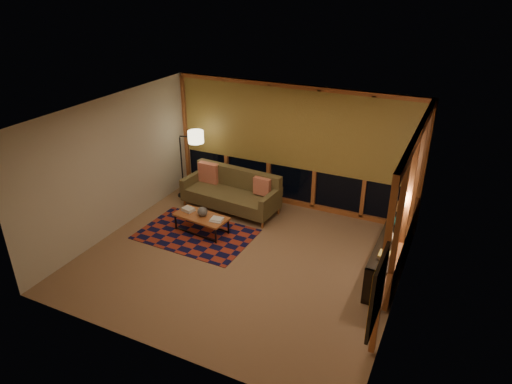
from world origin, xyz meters
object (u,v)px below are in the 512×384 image
at_px(sofa, 230,192).
at_px(coffee_table, 202,224).
at_px(floor_lamp, 182,164).
at_px(bookshelf, 391,248).

distance_m(sofa, coffee_table, 1.13).
bearing_deg(floor_lamp, coffee_table, -62.29).
xyz_separation_m(coffee_table, bookshelf, (3.63, 0.50, 0.15)).
height_order(floor_lamp, bookshelf, floor_lamp).
distance_m(coffee_table, bookshelf, 3.67).
relative_size(coffee_table, floor_lamp, 0.69).
height_order(coffee_table, bookshelf, bookshelf).
distance_m(coffee_table, floor_lamp, 1.89).
bearing_deg(coffee_table, sofa, 93.20).
distance_m(sofa, floor_lamp, 1.39).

